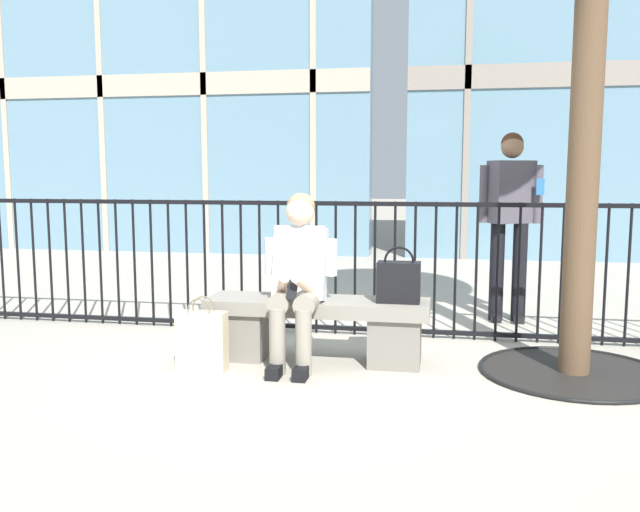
{
  "coord_description": "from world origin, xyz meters",
  "views": [
    {
      "loc": [
        0.87,
        -4.63,
        1.35
      ],
      "look_at": [
        0.0,
        0.1,
        0.75
      ],
      "focal_mm": 37.41,
      "sensor_mm": 36.0,
      "label": 1
    }
  ],
  "objects_px": {
    "handbag_on_bench": "(399,281)",
    "bystander_at_railing": "(510,212)",
    "seated_person_with_phone": "(298,274)",
    "shopping_bag": "(202,340)",
    "stone_bench": "(317,323)"
  },
  "relations": [
    {
      "from": "handbag_on_bench",
      "to": "bystander_at_railing",
      "type": "xyz_separation_m",
      "value": [
        0.89,
        1.62,
        0.4
      ]
    },
    {
      "from": "shopping_bag",
      "to": "handbag_on_bench",
      "type": "bearing_deg",
      "value": 16.55
    },
    {
      "from": "bystander_at_railing",
      "to": "handbag_on_bench",
      "type": "bearing_deg",
      "value": -118.79
    },
    {
      "from": "seated_person_with_phone",
      "to": "bystander_at_railing",
      "type": "xyz_separation_m",
      "value": [
        1.58,
        1.74,
        0.35
      ]
    },
    {
      "from": "handbag_on_bench",
      "to": "shopping_bag",
      "type": "bearing_deg",
      "value": -163.45
    },
    {
      "from": "seated_person_with_phone",
      "to": "handbag_on_bench",
      "type": "bearing_deg",
      "value": 9.71
    },
    {
      "from": "stone_bench",
      "to": "bystander_at_railing",
      "type": "relative_size",
      "value": 0.94
    },
    {
      "from": "handbag_on_bench",
      "to": "shopping_bag",
      "type": "relative_size",
      "value": 0.77
    },
    {
      "from": "bystander_at_railing",
      "to": "shopping_bag",
      "type": "bearing_deg",
      "value": -137.59
    },
    {
      "from": "handbag_on_bench",
      "to": "bystander_at_railing",
      "type": "distance_m",
      "value": 1.89
    },
    {
      "from": "stone_bench",
      "to": "shopping_bag",
      "type": "distance_m",
      "value": 0.83
    },
    {
      "from": "seated_person_with_phone",
      "to": "shopping_bag",
      "type": "height_order",
      "value": "seated_person_with_phone"
    },
    {
      "from": "shopping_bag",
      "to": "bystander_at_railing",
      "type": "bearing_deg",
      "value": 42.41
    },
    {
      "from": "handbag_on_bench",
      "to": "bystander_at_railing",
      "type": "bearing_deg",
      "value": 61.21
    },
    {
      "from": "seated_person_with_phone",
      "to": "bystander_at_railing",
      "type": "height_order",
      "value": "bystander_at_railing"
    }
  ]
}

